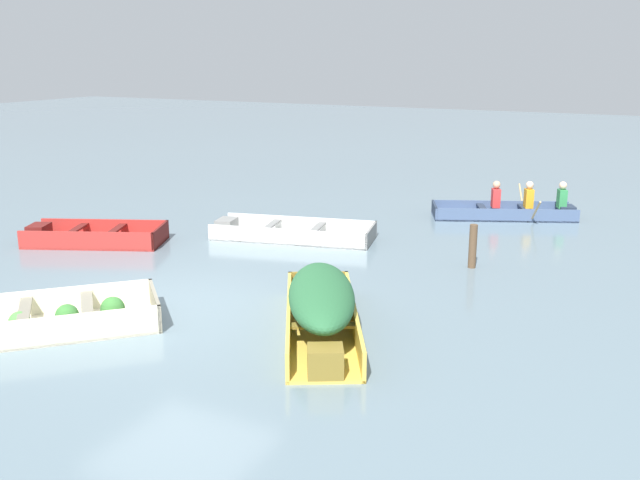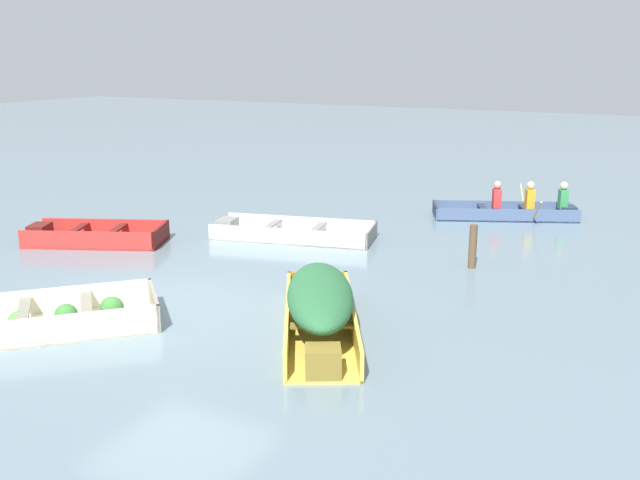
% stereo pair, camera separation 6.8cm
% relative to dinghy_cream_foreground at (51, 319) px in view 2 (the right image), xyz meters
% --- Properties ---
extents(ground_plane, '(80.00, 80.00, 0.00)m').
position_rel_dinghy_cream_foreground_xyz_m(ground_plane, '(0.99, 1.54, -0.16)').
color(ground_plane, slate).
extents(dinghy_cream_foreground, '(2.87, 2.88, 0.41)m').
position_rel_dinghy_cream_foreground_xyz_m(dinghy_cream_foreground, '(0.00, 0.00, 0.00)').
color(dinghy_cream_foreground, beige).
rests_on(dinghy_cream_foreground, ground).
extents(skiff_yellow_near_moored, '(2.38, 3.29, 0.82)m').
position_rel_dinghy_cream_foreground_xyz_m(skiff_yellow_near_moored, '(3.47, 1.58, 0.31)').
color(skiff_yellow_near_moored, '#E5BC47').
rests_on(skiff_yellow_near_moored, ground).
extents(skiff_white_mid_moored, '(3.54, 1.89, 0.34)m').
position_rel_dinghy_cream_foreground_xyz_m(skiff_white_mid_moored, '(0.46, 5.99, -0.05)').
color(skiff_white_mid_moored, white).
rests_on(skiff_white_mid_moored, ground).
extents(skiff_red_far_moored, '(2.97, 2.12, 0.38)m').
position_rel_dinghy_cream_foreground_xyz_m(skiff_red_far_moored, '(-2.97, 3.80, -0.03)').
color(skiff_red_far_moored, '#AD2D28').
rests_on(skiff_red_far_moored, ground).
extents(rowboat_slate_blue_with_crew, '(3.42, 2.36, 0.88)m').
position_rel_dinghy_cream_foreground_xyz_m(rowboat_slate_blue_with_crew, '(4.33, 10.06, 0.04)').
color(rowboat_slate_blue_with_crew, '#475B7F').
rests_on(rowboat_slate_blue_with_crew, ground).
extents(mooring_post, '(0.14, 0.14, 0.81)m').
position_rel_dinghy_cream_foreground_xyz_m(mooring_post, '(4.52, 5.64, 0.25)').
color(mooring_post, brown).
rests_on(mooring_post, ground).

